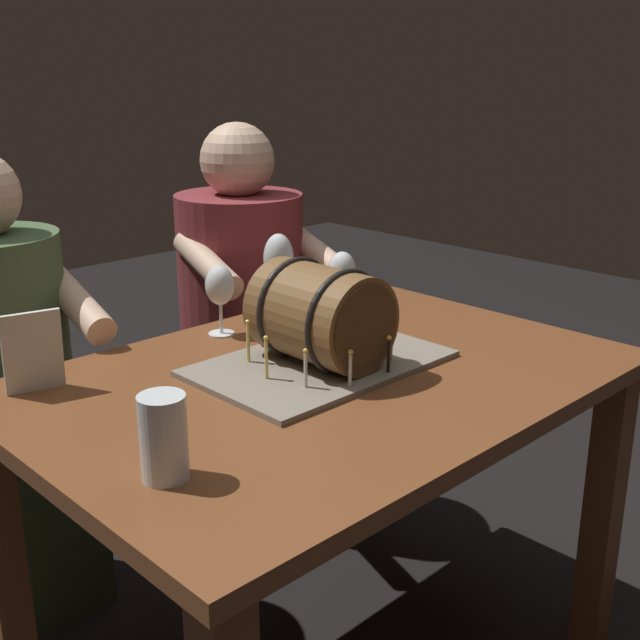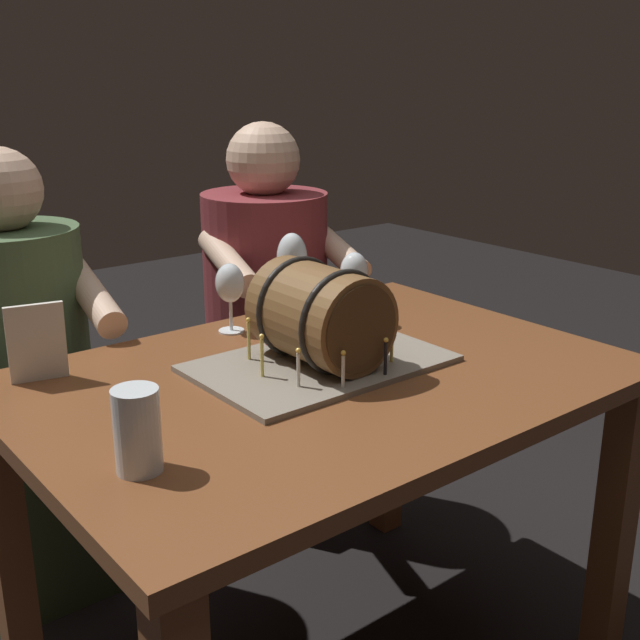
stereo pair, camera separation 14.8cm
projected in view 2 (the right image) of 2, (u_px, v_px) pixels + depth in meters
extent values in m
cube|color=brown|center=(322.00, 381.00, 1.61)|extent=(1.22, 0.86, 0.03)
cube|color=brown|center=(615.00, 526.00, 1.78)|extent=(0.07, 0.07, 0.71)
cube|color=brown|center=(11.00, 555.00, 1.68)|extent=(0.07, 0.07, 0.71)
cube|color=brown|center=(388.00, 418.00, 2.33)|extent=(0.07, 0.07, 0.71)
cube|color=gray|center=(320.00, 363.00, 1.64)|extent=(0.51, 0.33, 0.01)
cylinder|color=brown|center=(320.00, 314.00, 1.61)|extent=(0.20, 0.25, 0.20)
cylinder|color=#46301B|center=(362.00, 330.00, 1.52)|extent=(0.18, 0.00, 0.18)
cylinder|color=#46301B|center=(283.00, 301.00, 1.71)|extent=(0.18, 0.00, 0.18)
torus|color=black|center=(342.00, 323.00, 1.56)|extent=(0.22, 0.01, 0.22)
torus|color=black|center=(299.00, 307.00, 1.67)|extent=(0.22, 0.01, 0.22)
cylinder|color=black|center=(371.00, 332.00, 1.72)|extent=(0.01, 0.01, 0.06)
sphere|color=#F9C64C|center=(372.00, 315.00, 1.71)|extent=(0.01, 0.01, 0.01)
cylinder|color=silver|center=(328.00, 320.00, 1.77)|extent=(0.01, 0.01, 0.08)
sphere|color=#F9C64C|center=(328.00, 299.00, 1.76)|extent=(0.01, 0.01, 0.01)
cylinder|color=black|center=(298.00, 324.00, 1.77)|extent=(0.01, 0.01, 0.06)
sphere|color=#F9C64C|center=(298.00, 308.00, 1.76)|extent=(0.01, 0.01, 0.01)
cylinder|color=#D64C47|center=(267.00, 329.00, 1.72)|extent=(0.01, 0.01, 0.07)
sphere|color=#F9C64C|center=(266.00, 310.00, 1.71)|extent=(0.01, 0.01, 0.01)
cylinder|color=#EAD666|center=(249.00, 341.00, 1.64)|extent=(0.01, 0.01, 0.08)
sphere|color=#F9C64C|center=(248.00, 320.00, 1.62)|extent=(0.01, 0.01, 0.01)
cylinder|color=#EAD666|center=(262.00, 358.00, 1.55)|extent=(0.01, 0.01, 0.08)
sphere|color=#F9C64C|center=(262.00, 336.00, 1.53)|extent=(0.01, 0.01, 0.01)
cylinder|color=silver|center=(298.00, 370.00, 1.50)|extent=(0.01, 0.01, 0.07)
sphere|color=#F9C64C|center=(298.00, 350.00, 1.49)|extent=(0.01, 0.01, 0.01)
cylinder|color=silver|center=(343.00, 372.00, 1.50)|extent=(0.01, 0.01, 0.06)
sphere|color=#F9C64C|center=(343.00, 353.00, 1.48)|extent=(0.01, 0.01, 0.01)
cylinder|color=black|center=(386.00, 359.00, 1.56)|extent=(0.01, 0.01, 0.07)
sphere|color=#F9C64C|center=(386.00, 340.00, 1.55)|extent=(0.01, 0.01, 0.01)
cylinder|color=#EAD666|center=(392.00, 343.00, 1.62)|extent=(0.01, 0.01, 0.08)
sphere|color=#F9C64C|center=(392.00, 322.00, 1.61)|extent=(0.01, 0.01, 0.01)
cylinder|color=white|center=(353.00, 322.00, 1.92)|extent=(0.07, 0.07, 0.00)
cylinder|color=white|center=(354.00, 306.00, 1.91)|extent=(0.01, 0.01, 0.08)
ellipsoid|color=white|center=(354.00, 272.00, 1.88)|extent=(0.07, 0.07, 0.10)
cylinder|color=beige|center=(354.00, 282.00, 1.89)|extent=(0.06, 0.06, 0.04)
cylinder|color=white|center=(293.00, 317.00, 1.96)|extent=(0.06, 0.06, 0.00)
cylinder|color=white|center=(292.00, 299.00, 1.95)|extent=(0.01, 0.01, 0.09)
ellipsoid|color=white|center=(292.00, 257.00, 1.92)|extent=(0.07, 0.07, 0.12)
cylinder|color=pink|center=(292.00, 269.00, 1.93)|extent=(0.06, 0.06, 0.05)
cylinder|color=white|center=(230.00, 331.00, 1.86)|extent=(0.06, 0.06, 0.00)
cylinder|color=white|center=(229.00, 316.00, 1.85)|extent=(0.01, 0.01, 0.07)
ellipsoid|color=white|center=(228.00, 283.00, 1.82)|extent=(0.07, 0.07, 0.09)
cylinder|color=white|center=(137.00, 430.00, 1.20)|extent=(0.07, 0.07, 0.13)
cylinder|color=#C6842D|center=(138.00, 445.00, 1.21)|extent=(0.07, 0.07, 0.09)
cylinder|color=white|center=(136.00, 415.00, 1.19)|extent=(0.07, 0.07, 0.01)
cube|color=silver|center=(37.00, 343.00, 1.54)|extent=(0.11, 0.05, 0.16)
cube|color=#2A3A24|center=(38.00, 511.00, 2.09)|extent=(0.34, 0.32, 0.45)
cylinder|color=#47603D|center=(17.00, 335.00, 1.94)|extent=(0.38, 0.38, 0.53)
cylinder|color=beige|center=(92.00, 296.00, 1.88)|extent=(0.10, 0.31, 0.14)
cube|color=#4C1B1E|center=(269.00, 433.00, 2.53)|extent=(0.34, 0.32, 0.45)
cylinder|color=maroon|center=(266.00, 283.00, 2.38)|extent=(0.44, 0.44, 0.54)
sphere|color=beige|center=(263.00, 159.00, 2.27)|extent=(0.21, 0.21, 0.21)
cylinder|color=beige|center=(336.00, 250.00, 2.30)|extent=(0.13, 0.32, 0.14)
cylinder|color=beige|center=(228.00, 262.00, 2.16)|extent=(0.13, 0.32, 0.14)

